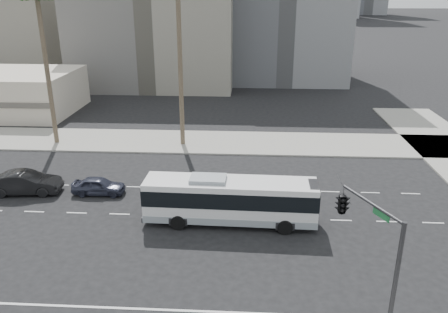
# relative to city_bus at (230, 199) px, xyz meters

# --- Properties ---
(ground) EXTENTS (700.00, 700.00, 0.00)m
(ground) POSITION_rel_city_bus_xyz_m (-1.62, 0.68, -1.68)
(ground) COLOR black
(ground) RESTS_ON ground
(sidewalk_north) EXTENTS (120.00, 7.00, 0.15)m
(sidewalk_north) POSITION_rel_city_bus_xyz_m (-1.62, 16.18, -1.61)
(sidewalk_north) COLOR gray
(sidewalk_north) RESTS_ON ground
(midrise_beige_west) EXTENTS (24.00, 18.00, 18.00)m
(midrise_beige_west) POSITION_rel_city_bus_xyz_m (-13.62, 45.68, 7.32)
(midrise_beige_west) COLOR slate
(midrise_beige_west) RESTS_ON ground
(midrise_beige_far) EXTENTS (18.00, 16.00, 15.00)m
(midrise_beige_far) POSITION_rel_city_bus_xyz_m (-39.62, 50.68, 5.82)
(midrise_beige_far) COLOR slate
(midrise_beige_far) RESTS_ON ground
(city_bus) EXTENTS (11.21, 2.80, 3.20)m
(city_bus) POSITION_rel_city_bus_xyz_m (0.00, 0.00, 0.00)
(city_bus) COLOR silver
(city_bus) RESTS_ON ground
(car_a) EXTENTS (1.58, 3.92, 1.33)m
(car_a) POSITION_rel_city_bus_xyz_m (-10.04, 3.80, -1.02)
(car_a) COLOR #2C2F3F
(car_a) RESTS_ON ground
(car_b) EXTENTS (2.33, 5.34, 1.71)m
(car_b) POSITION_rel_city_bus_xyz_m (-15.54, 3.60, -0.83)
(car_b) COLOR black
(car_b) RESTS_ON ground
(traffic_signal) EXTENTS (3.13, 4.28, 6.71)m
(traffic_signal) POSITION_rel_city_bus_xyz_m (5.38, -8.88, 3.91)
(traffic_signal) COLOR #262628
(traffic_signal) RESTS_ON ground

